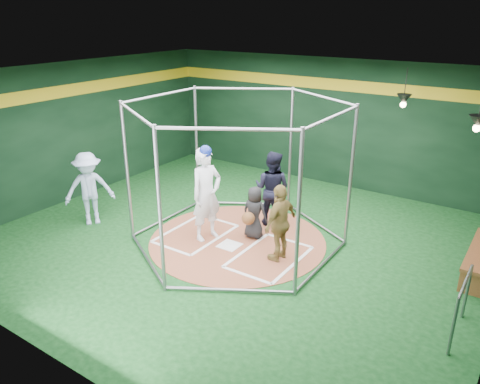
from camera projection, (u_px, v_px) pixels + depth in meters
The scene contains 14 objects.
room_shell at pixel (237, 163), 9.49m from camera, with size 10.10×9.10×3.53m.
clay_disc at pixel (237, 240), 10.12m from camera, with size 3.80×3.80×0.01m, color #985237.
home_plate at pixel (229, 245), 9.88m from camera, with size 0.43×0.43×0.01m, color white.
batter_box_left at pixel (196, 233), 10.41m from camera, with size 1.17×1.77×0.01m.
batter_box_right at pixel (269, 257), 9.43m from camera, with size 1.17×1.77×0.01m.
batting_cage at pixel (237, 175), 9.58m from camera, with size 4.05×4.67×3.00m.
pendant_lamp_near at pixel (404, 99), 10.77m from camera, with size 0.34×0.34×0.90m.
pendant_lamp_far at pixel (478, 122), 8.59m from camera, with size 0.34×0.34×0.90m.
batter_figure at pixel (207, 194), 9.87m from camera, with size 0.66×0.83×2.09m.
visitor_leopard at pixel (280, 223), 9.09m from camera, with size 0.92×0.38×1.57m, color tan.
catcher_figure at pixel (254, 213), 10.04m from camera, with size 0.59×0.59×1.17m.
umpire at pixel (272, 188), 10.61m from camera, with size 0.85×0.66×1.74m, color black.
bystander_blue at pixel (89, 189), 10.66m from camera, with size 1.11×0.64×1.71m, color #A6B8DB.
steel_railing at pixel (462, 299), 6.96m from camera, with size 0.05×1.12×0.97m.
Camera 1 is at (5.09, -7.48, 4.66)m, focal length 35.00 mm.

